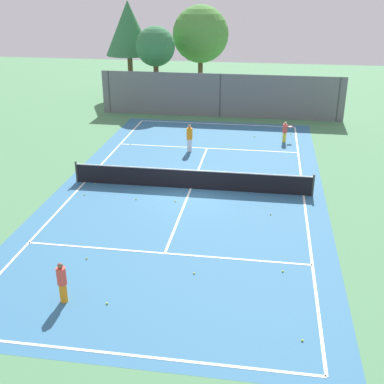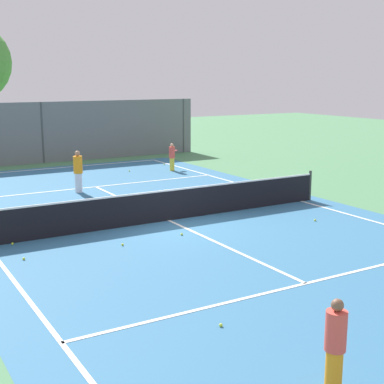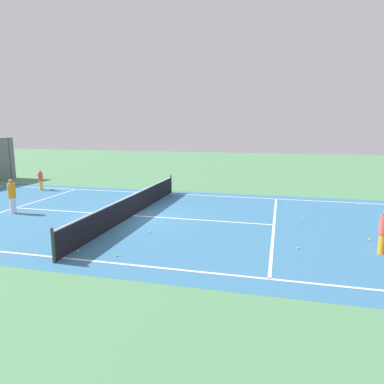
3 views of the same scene
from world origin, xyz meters
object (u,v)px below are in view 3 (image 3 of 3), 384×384
at_px(tennis_ball_3, 369,239).
at_px(tennis_ball_11, 303,218).
at_px(tennis_ball_0, 150,232).
at_px(tennis_ball_5, 78,251).
at_px(player_1, 12,196).
at_px(player_2, 384,232).
at_px(tennis_ball_7, 9,195).
at_px(tennis_ball_6, 117,255).
at_px(player_0, 41,180).
at_px(tennis_ball_8, 164,220).
at_px(tennis_ball_12, 24,187).
at_px(tennis_ball_9, 298,248).
at_px(tennis_ball_2, 288,203).
at_px(tennis_ball_4, 202,200).
at_px(tennis_ball_10, 360,205).

relative_size(tennis_ball_3, tennis_ball_11, 1.00).
bearing_deg(tennis_ball_0, tennis_ball_5, 147.99).
height_order(player_1, tennis_ball_0, player_1).
xyz_separation_m(player_2, tennis_ball_7, (5.39, 19.10, -0.70)).
distance_m(tennis_ball_5, tennis_ball_6, 1.45).
bearing_deg(tennis_ball_6, player_0, 46.13).
xyz_separation_m(player_2, tennis_ball_8, (2.14, 8.21, -0.70)).
distance_m(player_0, tennis_ball_12, 1.88).
bearing_deg(tennis_ball_6, tennis_ball_9, -69.22).
xyz_separation_m(tennis_ball_3, tennis_ball_9, (-1.61, 2.57, 0.00)).
bearing_deg(tennis_ball_7, tennis_ball_11, -94.98).
distance_m(tennis_ball_2, tennis_ball_4, 4.64).
xyz_separation_m(tennis_ball_8, tennis_ball_9, (-2.33, -5.58, 0.00)).
distance_m(tennis_ball_7, tennis_ball_10, 20.01).
bearing_deg(tennis_ball_0, tennis_ball_7, 64.94).
distance_m(player_0, tennis_ball_3, 19.18).
xyz_separation_m(player_1, tennis_ball_6, (-3.97, -7.29, -0.81)).
height_order(tennis_ball_3, tennis_ball_9, same).
height_order(tennis_ball_4, tennis_ball_12, same).
bearing_deg(tennis_ball_8, tennis_ball_3, -95.05).
bearing_deg(player_1, tennis_ball_10, -70.14).
bearing_deg(tennis_ball_12, tennis_ball_8, -115.47).
height_order(tennis_ball_2, tennis_ball_5, same).
bearing_deg(tennis_ball_9, tennis_ball_11, -5.39).
bearing_deg(player_2, tennis_ball_4, 48.69).
bearing_deg(tennis_ball_5, tennis_ball_6, -92.34).
xyz_separation_m(tennis_ball_0, tennis_ball_12, (7.49, 11.87, 0.00)).
height_order(tennis_ball_0, tennis_ball_10, same).
xyz_separation_m(tennis_ball_6, tennis_ball_9, (2.14, -5.64, 0.00)).
relative_size(tennis_ball_4, tennis_ball_7, 1.00).
relative_size(player_1, tennis_ball_2, 25.02).
bearing_deg(tennis_ball_9, tennis_ball_0, 85.27).
distance_m(tennis_ball_2, tennis_ball_5, 11.56).
bearing_deg(tennis_ball_12, tennis_ball_5, -134.29).
relative_size(tennis_ball_5, tennis_ball_9, 1.00).
xyz_separation_m(tennis_ball_5, tennis_ball_7, (7.67, 9.38, 0.00)).
bearing_deg(player_1, tennis_ball_11, -80.26).
relative_size(tennis_ball_8, tennis_ball_10, 1.00).
bearing_deg(tennis_ball_4, tennis_ball_9, -144.36).
distance_m(tennis_ball_0, tennis_ball_4, 6.33).
distance_m(tennis_ball_6, tennis_ball_7, 13.30).
bearing_deg(player_0, tennis_ball_5, -138.15).
bearing_deg(player_1, tennis_ball_3, -90.81).
relative_size(tennis_ball_0, tennis_ball_2, 1.00).
relative_size(tennis_ball_6, tennis_ball_9, 1.00).
relative_size(tennis_ball_0, tennis_ball_9, 1.00).
bearing_deg(tennis_ball_5, tennis_ball_7, 50.75).
distance_m(player_2, tennis_ball_8, 8.51).
distance_m(player_0, tennis_ball_7, 2.18).
relative_size(player_1, tennis_ball_8, 25.02).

